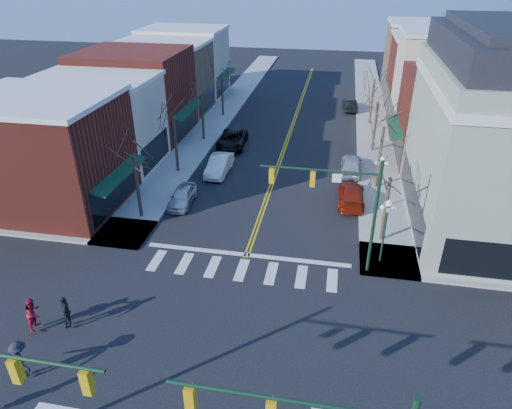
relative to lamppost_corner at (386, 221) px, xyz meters
The scene contains 32 objects.
ground 12.18m from the lamppost_corner, 133.97° to the right, with size 160.00×160.00×0.00m, color black.
sidewalk_left 20.69m from the lamppost_corner, 145.84° to the left, with size 3.50×70.00×0.15m, color #9E9B93.
sidewalk_right 11.87m from the lamppost_corner, 87.26° to the left, with size 3.50×70.00×0.15m, color #9E9B93.
bldg_left_brick_a 23.94m from the lamppost_corner, behind, with size 10.00×8.50×8.00m, color maroon.
bldg_left_stucco_a 26.14m from the lamppost_corner, 155.10° to the left, with size 10.00×7.00×7.50m, color beige.
bldg_left_brick_b 30.40m from the lamppost_corner, 141.28° to the left, with size 10.00×9.00×8.50m, color maroon.
bldg_left_tan 36.13m from the lamppost_corner, 131.01° to the left, with size 10.00×7.50×7.80m, color #896D4B.
bldg_left_stucco_b 42.28m from the lamppost_corner, 124.10° to the left, with size 10.00×8.00×8.20m, color beige.
bldg_right_brick_a 18.76m from the lamppost_corner, 67.06° to the left, with size 10.00×8.50×8.00m, color maroon.
bldg_right_stucco 26.12m from the lamppost_corner, 73.72° to the left, with size 10.00×7.00×10.00m, color beige.
bldg_right_brick_b 33.33m from the lamppost_corner, 77.34° to the left, with size 10.00×8.00×8.50m, color maroon.
bldg_right_tan 41.18m from the lamppost_corner, 79.78° to the left, with size 10.00×8.00×9.00m, color #896D4B.
traffic_mast_far_right 3.36m from the lamppost_corner, 157.49° to the right, with size 6.60×0.28×7.20m.
lamppost_corner is the anchor object (origin of this frame).
lamppost_midblock 6.50m from the lamppost_corner, 90.00° to the left, with size 0.36×0.36×4.33m.
tree_left_a 16.80m from the lamppost_corner, behind, with size 0.24×0.24×4.76m, color #382B21.
tree_left_b 19.65m from the lamppost_corner, 147.69° to the left, with size 0.24×0.24×5.04m, color #382B21.
tree_left_c 24.87m from the lamppost_corner, 131.90° to the left, with size 0.24×0.24×4.55m, color #382B21.
tree_left_d 31.27m from the lamppost_corner, 122.06° to the left, with size 0.24×0.24×4.90m, color #382B21.
tree_right_a 2.59m from the lamppost_corner, 85.43° to the left, with size 0.24×0.24×4.62m, color #382B21.
tree_right_b 10.51m from the lamppost_corner, 88.91° to the left, with size 0.24×0.24×5.18m, color #382B21.
tree_right_c 18.51m from the lamppost_corner, 89.38° to the left, with size 0.24×0.24×4.83m, color #382B21.
tree_right_d 26.51m from the lamppost_corner, 89.57° to the left, with size 0.24×0.24×4.97m, color #382B21.
car_left_near 15.35m from the lamppost_corner, 160.79° to the left, with size 1.57×3.90×1.33m, color silver.
car_left_mid 17.14m from the lamppost_corner, 139.88° to the left, with size 1.59×4.55×1.50m, color white.
car_left_far 21.84m from the lamppost_corner, 127.81° to the left, with size 2.50×5.43×1.51m, color black.
car_right_near 8.03m from the lamppost_corner, 103.52° to the left, with size 1.95×4.79×1.39m, color maroon.
car_right_mid 13.43m from the lamppost_corner, 97.81° to the left, with size 1.80×4.46×1.52m, color silver.
car_right_far 31.65m from the lamppost_corner, 93.69° to the left, with size 1.44×4.13×1.36m, color black.
pedestrian_red_b 19.59m from the lamppost_corner, 152.48° to the right, with size 0.88×0.69×1.81m, color #B1122D.
pedestrian_dark_a 18.08m from the lamppost_corner, 151.51° to the right, with size 1.05×0.44×1.79m, color black.
pedestrian_dark_b 20.00m from the lamppost_corner, 143.64° to the right, with size 1.25×0.72×1.93m, color black.
Camera 1 is at (4.89, -15.41, 16.64)m, focal length 32.00 mm.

